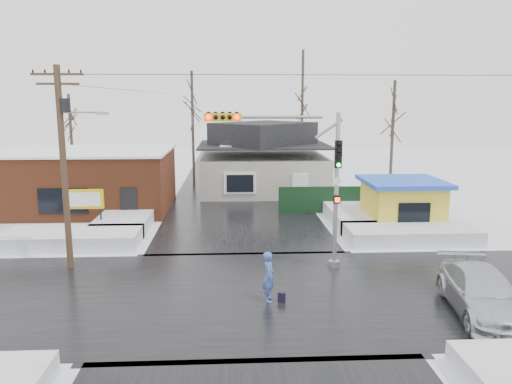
{
  "coord_description": "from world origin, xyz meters",
  "views": [
    {
      "loc": [
        -0.68,
        -18.58,
        7.56
      ],
      "look_at": [
        0.57,
        5.82,
        3.0
      ],
      "focal_mm": 35.0,
      "sensor_mm": 36.0,
      "label": 1
    }
  ],
  "objects_px": {
    "traffic_signal": "(302,169)",
    "marquee_sign": "(84,200)",
    "utility_pole": "(65,156)",
    "car": "(482,293)",
    "pedestrian": "(269,277)",
    "kiosk": "(402,203)"
  },
  "relations": [
    {
      "from": "marquee_sign",
      "to": "kiosk",
      "type": "distance_m",
      "value": 18.51
    },
    {
      "from": "pedestrian",
      "to": "car",
      "type": "height_order",
      "value": "pedestrian"
    },
    {
      "from": "kiosk",
      "to": "pedestrian",
      "type": "relative_size",
      "value": 2.39
    },
    {
      "from": "utility_pole",
      "to": "marquee_sign",
      "type": "relative_size",
      "value": 3.53
    },
    {
      "from": "traffic_signal",
      "to": "car",
      "type": "xyz_separation_m",
      "value": [
        5.78,
        -5.24,
        -3.76
      ]
    },
    {
      "from": "traffic_signal",
      "to": "utility_pole",
      "type": "bearing_deg",
      "value": 177.05
    },
    {
      "from": "traffic_signal",
      "to": "car",
      "type": "distance_m",
      "value": 8.66
    },
    {
      "from": "pedestrian",
      "to": "car",
      "type": "relative_size",
      "value": 0.36
    },
    {
      "from": "utility_pole",
      "to": "marquee_sign",
      "type": "height_order",
      "value": "utility_pole"
    },
    {
      "from": "marquee_sign",
      "to": "kiosk",
      "type": "relative_size",
      "value": 0.55
    },
    {
      "from": "pedestrian",
      "to": "marquee_sign",
      "type": "bearing_deg",
      "value": 47.83
    },
    {
      "from": "marquee_sign",
      "to": "pedestrian",
      "type": "relative_size",
      "value": 1.32
    },
    {
      "from": "car",
      "to": "pedestrian",
      "type": "bearing_deg",
      "value": 176.34
    },
    {
      "from": "utility_pole",
      "to": "pedestrian",
      "type": "bearing_deg",
      "value": -26.22
    },
    {
      "from": "kiosk",
      "to": "utility_pole",
      "type": "bearing_deg",
      "value": -159.56
    },
    {
      "from": "marquee_sign",
      "to": "kiosk",
      "type": "xyz_separation_m",
      "value": [
        18.5,
        0.5,
        -0.46
      ]
    },
    {
      "from": "traffic_signal",
      "to": "marquee_sign",
      "type": "height_order",
      "value": "traffic_signal"
    },
    {
      "from": "utility_pole",
      "to": "car",
      "type": "height_order",
      "value": "utility_pole"
    },
    {
      "from": "car",
      "to": "utility_pole",
      "type": "bearing_deg",
      "value": 168.1
    },
    {
      "from": "utility_pole",
      "to": "marquee_sign",
      "type": "distance_m",
      "value": 6.87
    },
    {
      "from": "kiosk",
      "to": "car",
      "type": "distance_m",
      "value": 12.36
    },
    {
      "from": "utility_pole",
      "to": "marquee_sign",
      "type": "bearing_deg",
      "value": 100.13
    }
  ]
}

